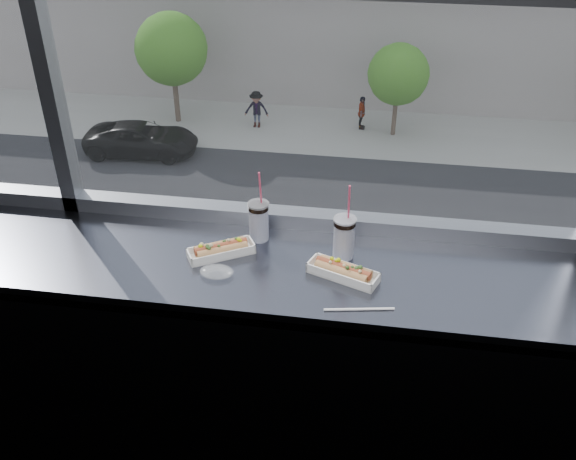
# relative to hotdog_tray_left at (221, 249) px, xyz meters

# --- Properties ---
(wall_back_lower) EXTENTS (6.00, 0.00, 6.00)m
(wall_back_lower) POSITION_rel_hotdog_tray_left_xyz_m (0.32, 0.25, -0.57)
(wall_back_lower) COLOR black
(wall_back_lower) RESTS_ON ground
(counter) EXTENTS (6.00, 0.55, 0.06)m
(counter) POSITION_rel_hotdog_tray_left_xyz_m (0.32, -0.03, -0.05)
(counter) COLOR slate
(counter) RESTS_ON ground
(counter_fascia) EXTENTS (6.00, 0.04, 1.04)m
(counter_fascia) POSITION_rel_hotdog_tray_left_xyz_m (0.32, -0.28, -0.57)
(counter_fascia) COLOR slate
(counter_fascia) RESTS_ON ground
(hotdog_tray_left) EXTENTS (0.25, 0.19, 0.06)m
(hotdog_tray_left) POSITION_rel_hotdog_tray_left_xyz_m (0.00, 0.00, 0.00)
(hotdog_tray_left) COLOR white
(hotdog_tray_left) RESTS_ON counter
(hotdog_tray_right) EXTENTS (0.26, 0.17, 0.06)m
(hotdog_tray_right) POSITION_rel_hotdog_tray_left_xyz_m (0.45, -0.06, 0.00)
(hotdog_tray_right) COLOR white
(hotdog_tray_right) RESTS_ON counter
(soda_cup_left) EXTENTS (0.08, 0.08, 0.30)m
(soda_cup_left) POSITION_rel_hotdog_tray_left_xyz_m (0.12, 0.13, 0.06)
(soda_cup_left) COLOR white
(soda_cup_left) RESTS_ON counter
(soda_cup_right) EXTENTS (0.08, 0.08, 0.31)m
(soda_cup_right) POSITION_rel_hotdog_tray_left_xyz_m (0.44, 0.06, 0.06)
(soda_cup_right) COLOR white
(soda_cup_right) RESTS_ON counter
(loose_straw) EXTENTS (0.23, 0.05, 0.01)m
(loose_straw) POSITION_rel_hotdog_tray_left_xyz_m (0.52, -0.24, -0.02)
(loose_straw) COLOR white
(loose_straw) RESTS_ON counter
(wrapper) EXTENTS (0.11, 0.08, 0.03)m
(wrapper) POSITION_rel_hotdog_tray_left_xyz_m (0.01, -0.12, -0.01)
(wrapper) COLOR silver
(wrapper) RESTS_ON counter
(plaza_ground) EXTENTS (120.00, 120.00, 0.00)m
(plaza_ground) POSITION_rel_hotdog_tray_left_xyz_m (0.32, 43.75, -12.12)
(plaza_ground) COLOR gray
(plaza_ground) RESTS_ON ground
(street_asphalt) EXTENTS (80.00, 10.00, 0.06)m
(street_asphalt) POSITION_rel_hotdog_tray_left_xyz_m (0.32, 20.25, -12.09)
(street_asphalt) COLOR black
(street_asphalt) RESTS_ON plaza_ground
(far_sidewalk) EXTENTS (80.00, 6.00, 0.04)m
(far_sidewalk) POSITION_rel_hotdog_tray_left_xyz_m (0.32, 28.25, -12.10)
(far_sidewalk) COLOR gray
(far_sidewalk) RESTS_ON plaza_ground
(far_building) EXTENTS (50.00, 14.00, 8.00)m
(far_building) POSITION_rel_hotdog_tray_left_xyz_m (0.32, 38.25, -8.12)
(far_building) COLOR gray
(far_building) RESTS_ON plaza_ground
(car_near_b) EXTENTS (2.87, 6.82, 2.27)m
(car_near_b) POSITION_rel_hotdog_tray_left_xyz_m (-4.90, 16.25, -10.93)
(car_near_b) COLOR black
(car_near_b) RESTS_ON street_asphalt
(car_far_a) EXTENTS (2.81, 5.95, 1.93)m
(car_far_a) POSITION_rel_hotdog_tray_left_xyz_m (-10.45, 24.25, -11.10)
(car_far_a) COLOR black
(car_far_a) RESTS_ON street_asphalt
(car_near_a) EXTENTS (3.08, 6.24, 2.01)m
(car_near_a) POSITION_rel_hotdog_tray_left_xyz_m (-12.90, 16.25, -11.06)
(car_near_a) COLOR #989898
(car_near_a) RESTS_ON street_asphalt
(car_near_c) EXTENTS (3.09, 6.12, 1.96)m
(car_near_c) POSITION_rel_hotdog_tray_left_xyz_m (-0.57, 16.25, -11.08)
(car_near_c) COLOR #953913
(car_near_c) RESTS_ON street_asphalt
(pedestrian_a) EXTENTS (1.01, 0.76, 2.28)m
(pedestrian_a) POSITION_rel_hotdog_tray_left_xyz_m (-5.73, 28.12, -10.94)
(pedestrian_a) COLOR #66605B
(pedestrian_a) RESTS_ON far_sidewalk
(pedestrian_b) EXTENTS (0.68, 0.91, 2.05)m
(pedestrian_b) POSITION_rel_hotdog_tray_left_xyz_m (-0.44, 28.71, -11.06)
(pedestrian_b) COLOR #66605B
(pedestrian_b) RESTS_ON far_sidewalk
(tree_left) EXTENTS (3.61, 3.61, 5.63)m
(tree_left) POSITION_rel_hotdog_tray_left_xyz_m (-9.96, 28.25, -8.30)
(tree_left) COLOR #47382B
(tree_left) RESTS_ON far_sidewalk
(tree_center) EXTENTS (2.95, 2.95, 4.62)m
(tree_center) POSITION_rel_hotdog_tray_left_xyz_m (1.19, 28.25, -8.99)
(tree_center) COLOR #47382B
(tree_center) RESTS_ON far_sidewalk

